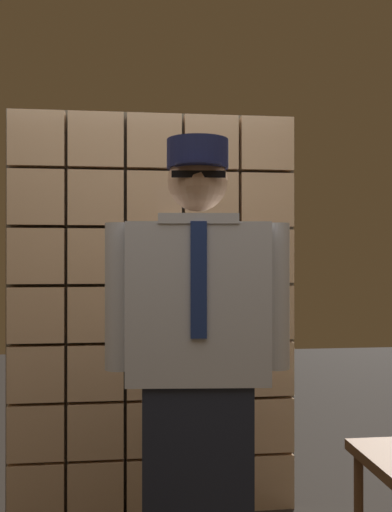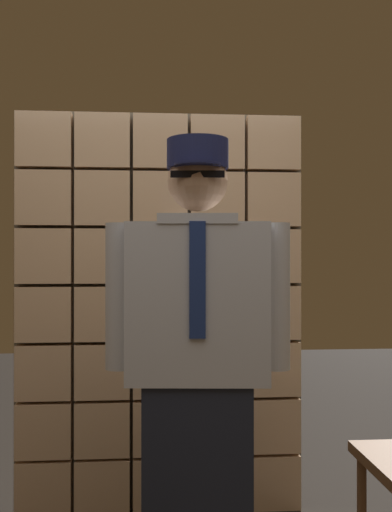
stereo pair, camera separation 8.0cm
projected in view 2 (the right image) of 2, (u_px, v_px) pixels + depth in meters
The scene contains 2 objects.
glass_block_wall at pixel (160, 313), 2.86m from camera, with size 1.44×0.10×2.01m.
standing_person at pixel (198, 362), 2.07m from camera, with size 0.67×0.30×1.69m.
Camera 2 is at (-0.04, -1.74, 1.26)m, focal length 40.26 mm.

